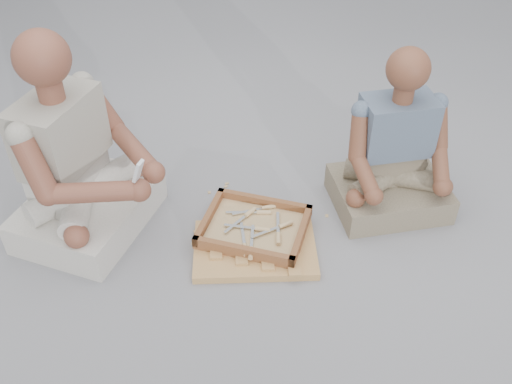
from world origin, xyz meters
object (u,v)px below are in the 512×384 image
(tool_tray, at_px, (254,228))
(companion, at_px, (394,158))
(craftsman, at_px, (78,168))
(carved_panel, at_px, (255,249))

(tool_tray, xyz_separation_m, companion, (0.58, 0.43, 0.22))
(tool_tray, height_order, craftsman, craftsman)
(carved_panel, relative_size, companion, 0.67)
(tool_tray, bearing_deg, carved_panel, -71.92)
(carved_panel, bearing_deg, tool_tray, 108.08)
(carved_panel, xyz_separation_m, craftsman, (-0.83, -0.03, 0.32))
(craftsman, distance_m, companion, 1.49)
(tool_tray, relative_size, craftsman, 0.48)
(tool_tray, bearing_deg, companion, 36.77)
(carved_panel, height_order, companion, companion)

